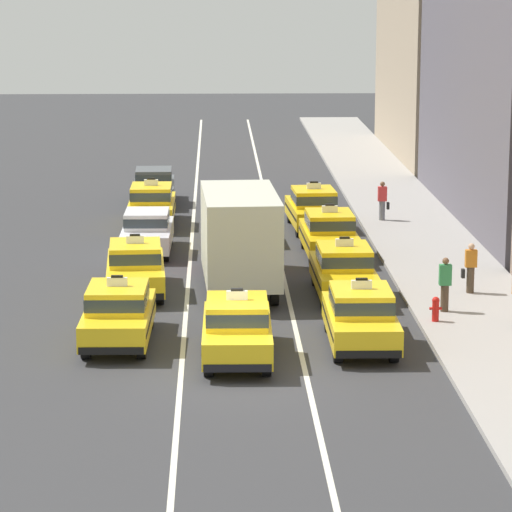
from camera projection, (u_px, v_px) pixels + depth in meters
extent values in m
plane|color=#353538|center=(244.00, 378.00, 34.01)|extent=(160.00, 160.00, 0.00)
cube|color=silver|center=(193.00, 229.00, 53.51)|extent=(0.14, 80.00, 0.01)
cube|color=silver|center=(273.00, 229.00, 53.61)|extent=(0.14, 80.00, 0.01)
cube|color=#9E9993|center=(432.00, 252.00, 48.87)|extent=(4.00, 90.00, 0.15)
cylinder|color=black|center=(98.00, 318.00, 38.67)|extent=(0.25, 0.64, 0.64)
cylinder|color=black|center=(149.00, 318.00, 38.69)|extent=(0.25, 0.64, 0.64)
cylinder|color=black|center=(86.00, 347.00, 35.68)|extent=(0.25, 0.64, 0.64)
cylinder|color=black|center=(141.00, 347.00, 35.69)|extent=(0.25, 0.64, 0.64)
cube|color=yellow|center=(118.00, 320.00, 37.11)|extent=(1.88, 4.53, 0.70)
cube|color=black|center=(118.00, 318.00, 37.10)|extent=(1.89, 4.17, 0.10)
cube|color=yellow|center=(117.00, 297.00, 36.82)|extent=(1.64, 2.13, 0.64)
cube|color=#2D3842|center=(117.00, 297.00, 36.82)|extent=(1.66, 2.15, 0.35)
cube|color=white|center=(117.00, 282.00, 36.73)|extent=(0.56, 0.13, 0.24)
cube|color=black|center=(117.00, 276.00, 36.70)|extent=(0.32, 0.12, 0.06)
cube|color=black|center=(125.00, 309.00, 39.32)|extent=(1.71, 0.17, 0.20)
cube|color=black|center=(111.00, 350.00, 35.00)|extent=(1.71, 0.17, 0.20)
cylinder|color=black|center=(113.00, 273.00, 44.34)|extent=(0.28, 0.65, 0.64)
cylinder|color=black|center=(158.00, 272.00, 44.47)|extent=(0.28, 0.65, 0.64)
cylinder|color=black|center=(112.00, 295.00, 41.36)|extent=(0.28, 0.65, 0.64)
cylinder|color=black|center=(160.00, 294.00, 41.49)|extent=(0.28, 0.65, 0.64)
cube|color=yellow|center=(136.00, 273.00, 42.84)|extent=(2.06, 4.60, 0.70)
cube|color=black|center=(136.00, 271.00, 42.83)|extent=(2.06, 4.24, 0.10)
cube|color=yellow|center=(135.00, 253.00, 42.56)|extent=(1.72, 2.19, 0.64)
cube|color=#2D3842|center=(135.00, 253.00, 42.56)|extent=(1.74, 2.21, 0.35)
cube|color=white|center=(135.00, 240.00, 42.47)|extent=(0.57, 0.15, 0.24)
cube|color=black|center=(135.00, 235.00, 42.43)|extent=(0.33, 0.13, 0.06)
cube|color=black|center=(136.00, 266.00, 45.05)|extent=(1.72, 0.24, 0.20)
cube|color=black|center=(136.00, 297.00, 40.74)|extent=(1.72, 0.24, 0.20)
cylinder|color=black|center=(130.00, 237.00, 50.38)|extent=(0.25, 0.64, 0.64)
cylinder|color=black|center=(169.00, 237.00, 50.41)|extent=(0.25, 0.64, 0.64)
cylinder|color=black|center=(125.00, 253.00, 47.60)|extent=(0.25, 0.64, 0.64)
cylinder|color=black|center=(165.00, 252.00, 47.63)|extent=(0.25, 0.64, 0.64)
cube|color=silver|center=(147.00, 236.00, 48.94)|extent=(1.80, 4.32, 0.66)
cube|color=silver|center=(147.00, 219.00, 48.71)|extent=(1.58, 1.92, 0.60)
cube|color=#2D3842|center=(147.00, 219.00, 48.71)|extent=(1.60, 1.94, 0.33)
cylinder|color=black|center=(136.00, 211.00, 55.79)|extent=(0.24, 0.64, 0.64)
cylinder|color=black|center=(171.00, 211.00, 55.84)|extent=(0.24, 0.64, 0.64)
cylinder|color=black|center=(131.00, 225.00, 52.80)|extent=(0.24, 0.64, 0.64)
cylinder|color=black|center=(169.00, 224.00, 52.85)|extent=(0.24, 0.64, 0.64)
cube|color=yellow|center=(152.00, 209.00, 54.25)|extent=(1.81, 4.50, 0.70)
cube|color=black|center=(152.00, 208.00, 54.24)|extent=(1.83, 4.14, 0.10)
cube|color=yellow|center=(151.00, 193.00, 53.96)|extent=(1.60, 2.10, 0.64)
cube|color=#2D3842|center=(151.00, 193.00, 53.96)|extent=(1.62, 2.12, 0.35)
cube|color=white|center=(151.00, 182.00, 53.87)|extent=(0.56, 0.12, 0.24)
cube|color=black|center=(151.00, 179.00, 53.84)|extent=(0.32, 0.11, 0.06)
cube|color=black|center=(154.00, 206.00, 56.46)|extent=(1.71, 0.14, 0.20)
cube|color=black|center=(149.00, 225.00, 52.14)|extent=(1.71, 0.14, 0.20)
cylinder|color=black|center=(139.00, 192.00, 60.65)|extent=(0.25, 0.65, 0.64)
cylinder|color=black|center=(171.00, 191.00, 60.72)|extent=(0.25, 0.65, 0.64)
cylinder|color=black|center=(137.00, 202.00, 57.87)|extent=(0.25, 0.65, 0.64)
cylinder|color=black|center=(170.00, 202.00, 57.95)|extent=(0.25, 0.65, 0.64)
cube|color=#4C5156|center=(154.00, 189.00, 59.23)|extent=(1.86, 4.34, 0.66)
cube|color=#4C5156|center=(154.00, 176.00, 59.00)|extent=(1.60, 1.94, 0.60)
cube|color=#2D3842|center=(154.00, 176.00, 59.00)|extent=(1.62, 1.96, 0.33)
cylinder|color=black|center=(210.00, 332.00, 37.14)|extent=(0.25, 0.64, 0.64)
cylinder|color=black|center=(263.00, 332.00, 37.17)|extent=(0.25, 0.64, 0.64)
cylinder|color=black|center=(208.00, 364.00, 34.15)|extent=(0.25, 0.64, 0.64)
cylinder|color=black|center=(266.00, 364.00, 34.18)|extent=(0.25, 0.64, 0.64)
cube|color=yellow|center=(237.00, 335.00, 35.59)|extent=(1.85, 4.52, 0.70)
cube|color=black|center=(237.00, 333.00, 35.58)|extent=(1.87, 4.16, 0.10)
cube|color=yellow|center=(237.00, 311.00, 35.30)|extent=(1.63, 2.12, 0.64)
cube|color=#2D3842|center=(237.00, 311.00, 35.30)|extent=(1.65, 2.14, 0.35)
cube|color=white|center=(237.00, 295.00, 35.21)|extent=(0.56, 0.13, 0.24)
cube|color=black|center=(237.00, 290.00, 35.18)|extent=(0.32, 0.11, 0.06)
cube|color=black|center=(237.00, 322.00, 37.80)|extent=(1.71, 0.16, 0.20)
cube|color=black|center=(238.00, 368.00, 33.48)|extent=(1.71, 0.16, 0.20)
cylinder|color=black|center=(208.00, 269.00, 45.04)|extent=(0.27, 0.65, 0.64)
cylinder|color=black|center=(264.00, 268.00, 45.18)|extent=(0.27, 0.65, 0.64)
cylinder|color=black|center=(213.00, 296.00, 41.24)|extent=(0.27, 0.65, 0.64)
cylinder|color=black|center=(274.00, 295.00, 41.38)|extent=(0.27, 0.65, 0.64)
cube|color=maroon|center=(234.00, 232.00, 45.85)|extent=(2.20, 2.30, 2.10)
cube|color=#2D3842|center=(232.00, 218.00, 46.83)|extent=(1.93, 0.15, 0.76)
cube|color=beige|center=(240.00, 235.00, 42.56)|extent=(2.54, 5.30, 2.70)
cylinder|color=black|center=(216.00, 227.00, 52.40)|extent=(0.27, 0.65, 0.64)
cylinder|color=black|center=(253.00, 226.00, 52.51)|extent=(0.27, 0.65, 0.64)
cylinder|color=black|center=(220.00, 242.00, 49.41)|extent=(0.27, 0.65, 0.64)
cylinder|color=black|center=(259.00, 242.00, 49.52)|extent=(0.27, 0.65, 0.64)
cube|color=yellow|center=(237.00, 225.00, 50.89)|extent=(2.00, 4.57, 0.70)
cube|color=black|center=(237.00, 224.00, 50.88)|extent=(2.00, 4.22, 0.10)
cube|color=yellow|center=(237.00, 208.00, 50.60)|extent=(1.69, 2.17, 0.64)
cube|color=#2D3842|center=(237.00, 208.00, 50.60)|extent=(1.71, 2.19, 0.35)
cube|color=white|center=(237.00, 197.00, 50.51)|extent=(0.56, 0.14, 0.24)
cube|color=black|center=(237.00, 193.00, 50.48)|extent=(0.32, 0.12, 0.06)
cube|color=black|center=(234.00, 221.00, 53.09)|extent=(1.71, 0.21, 0.20)
cube|color=black|center=(241.00, 243.00, 48.78)|extent=(1.71, 0.21, 0.20)
cylinder|color=black|center=(329.00, 321.00, 38.34)|extent=(0.25, 0.64, 0.64)
cylinder|color=black|center=(381.00, 321.00, 38.37)|extent=(0.25, 0.64, 0.64)
cylinder|color=black|center=(338.00, 351.00, 35.35)|extent=(0.25, 0.64, 0.64)
cylinder|color=black|center=(394.00, 350.00, 35.38)|extent=(0.25, 0.64, 0.64)
cube|color=yellow|center=(360.00, 323.00, 36.79)|extent=(1.84, 4.51, 0.70)
cube|color=black|center=(360.00, 321.00, 36.78)|extent=(1.85, 4.15, 0.10)
cube|color=yellow|center=(361.00, 300.00, 36.50)|extent=(1.62, 2.11, 0.64)
cube|color=#2D3842|center=(361.00, 300.00, 36.50)|extent=(1.64, 2.13, 0.35)
cube|color=white|center=(362.00, 285.00, 36.41)|extent=(0.56, 0.12, 0.24)
cube|color=black|center=(362.00, 279.00, 36.38)|extent=(0.32, 0.11, 0.06)
cube|color=black|center=(353.00, 311.00, 39.00)|extent=(1.71, 0.15, 0.20)
cube|color=black|center=(369.00, 354.00, 34.68)|extent=(1.71, 0.15, 0.20)
cylinder|color=black|center=(316.00, 276.00, 43.94)|extent=(0.25, 0.64, 0.64)
cylinder|color=black|center=(361.00, 276.00, 44.00)|extent=(0.25, 0.64, 0.64)
cylinder|color=black|center=(325.00, 298.00, 40.95)|extent=(0.25, 0.64, 0.64)
cylinder|color=black|center=(373.00, 298.00, 41.01)|extent=(0.25, 0.64, 0.64)
cube|color=yellow|center=(343.00, 276.00, 42.40)|extent=(1.86, 4.52, 0.70)
cube|color=black|center=(343.00, 274.00, 42.39)|extent=(1.88, 4.16, 0.10)
cube|color=yellow|center=(344.00, 256.00, 42.12)|extent=(1.63, 2.12, 0.64)
cube|color=#2D3842|center=(344.00, 256.00, 42.12)|extent=(1.65, 2.14, 0.35)
cube|color=white|center=(344.00, 242.00, 42.03)|extent=(0.56, 0.13, 0.24)
cube|color=black|center=(345.00, 238.00, 41.99)|extent=(0.32, 0.11, 0.06)
cube|color=black|center=(336.00, 268.00, 44.62)|extent=(1.71, 0.16, 0.20)
cube|color=black|center=(351.00, 300.00, 40.30)|extent=(1.71, 0.16, 0.20)
cylinder|color=black|center=(305.00, 240.00, 49.81)|extent=(0.26, 0.65, 0.64)
cylinder|color=black|center=(344.00, 240.00, 49.89)|extent=(0.26, 0.65, 0.64)
cylinder|color=black|center=(313.00, 257.00, 46.83)|extent=(0.26, 0.65, 0.64)
cylinder|color=black|center=(355.00, 257.00, 46.91)|extent=(0.26, 0.65, 0.64)
cube|color=yellow|center=(329.00, 239.00, 48.29)|extent=(1.91, 4.54, 0.70)
cube|color=black|center=(329.00, 237.00, 48.28)|extent=(1.92, 4.18, 0.10)
cube|color=yellow|center=(330.00, 221.00, 48.00)|extent=(1.65, 2.14, 0.64)
cube|color=#2D3842|center=(330.00, 221.00, 48.00)|extent=(1.67, 2.16, 0.35)
cube|color=white|center=(330.00, 209.00, 47.91)|extent=(0.56, 0.13, 0.24)
cube|color=black|center=(330.00, 205.00, 47.88)|extent=(0.32, 0.12, 0.06)
cube|color=black|center=(322.00, 234.00, 50.50)|extent=(1.71, 0.18, 0.20)
cube|color=black|center=(336.00, 258.00, 46.18)|extent=(1.71, 0.18, 0.20)
cylinder|color=black|center=(290.00, 215.00, 54.91)|extent=(0.27, 0.65, 0.64)
cylinder|color=black|center=(326.00, 214.00, 55.03)|extent=(0.27, 0.65, 0.64)
cylinder|color=black|center=(299.00, 229.00, 51.92)|extent=(0.27, 0.65, 0.64)
cylinder|color=black|center=(337.00, 228.00, 52.04)|extent=(0.27, 0.65, 0.64)
cube|color=yellow|center=(313.00, 213.00, 53.40)|extent=(2.03, 4.59, 0.70)
cube|color=black|center=(313.00, 212.00, 53.39)|extent=(2.03, 4.23, 0.10)
cube|color=yellow|center=(314.00, 197.00, 53.12)|extent=(1.71, 2.18, 0.64)
cube|color=#2D3842|center=(314.00, 197.00, 53.12)|extent=(1.73, 2.20, 0.35)
cube|color=white|center=(314.00, 186.00, 53.02)|extent=(0.57, 0.15, 0.24)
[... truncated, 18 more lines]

